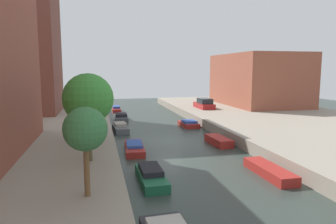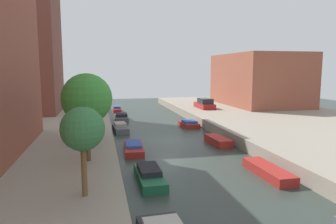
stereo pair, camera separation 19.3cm
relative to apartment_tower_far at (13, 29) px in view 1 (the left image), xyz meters
The scene contains 16 objects.
ground_plane 24.93m from the apartment_tower_far, 43.96° to the right, with size 84.00×84.00×0.00m, color #2D3833.
quay_right 36.27m from the apartment_tower_far, 26.46° to the right, with size 20.00×64.00×1.00m, color gray.
apartment_tower_far is the anchor object (origin of this frame).
low_block_right 34.65m from the apartment_tower_far, ahead, with size 10.00×15.38×7.75m, color brown.
street_tree_0 31.29m from the apartment_tower_far, 72.26° to the right, with size 1.88×1.88×3.89m.
street_tree_1 26.20m from the apartment_tower_far, 68.58° to the right, with size 2.96×2.96×5.22m.
street_tree_2 21.65m from the apartment_tower_far, 63.09° to the right, with size 2.92×2.92×4.73m.
parked_car 26.27m from the apartment_tower_far, ahead, with size 1.82×4.46×1.42m.
moored_boat_left_1 30.28m from the apartment_tower_far, 63.32° to the right, with size 1.41×4.09×0.85m.
moored_boat_left_2 24.73m from the apartment_tower_far, 55.63° to the right, with size 1.67×4.50×0.72m.
moored_boat_left_3 19.21m from the apartment_tower_far, 40.71° to the right, with size 1.57×3.66×0.95m.
moored_boat_left_4 16.92m from the apartment_tower_far, 12.52° to the right, with size 1.73×4.12×0.92m.
moored_boat_left_5 17.57m from the apartment_tower_far, 24.32° to the left, with size 1.24×3.43×0.86m.
moored_boat_right_1 34.37m from the apartment_tower_far, 52.32° to the right, with size 1.31×4.40×0.58m.
moored_boat_right_2 28.72m from the apartment_tower_far, 41.52° to the right, with size 1.44×3.45×0.65m.
moored_boat_right_3 24.28m from the apartment_tower_far, 23.91° to the right, with size 1.72×3.33×0.71m.
Camera 1 is at (-6.18, -26.90, 6.44)m, focal length 33.42 mm.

